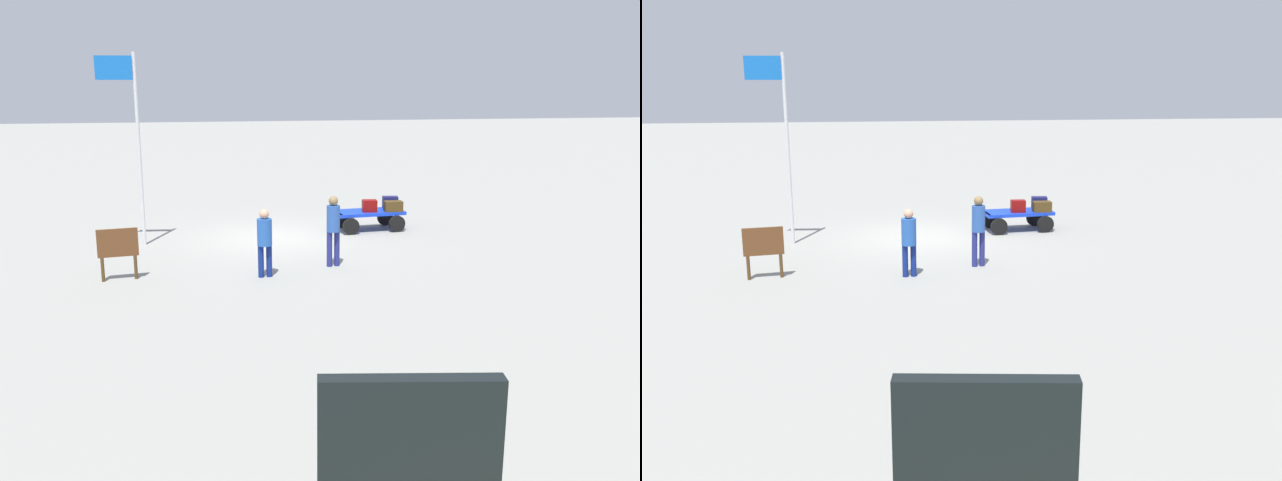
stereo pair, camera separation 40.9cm
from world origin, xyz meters
TOP-DOWN VIEW (x-y plane):
  - ground_plane at (0.00, 0.00)m, footprint 120.00×120.00m
  - luggage_cart at (-3.07, -0.61)m, footprint 2.23×1.33m
  - suitcase_navy at (-3.88, -0.97)m, footprint 0.52×0.37m
  - suitcase_olive at (-3.06, -0.44)m, footprint 0.46×0.35m
  - suitcase_tan at (-3.81, -0.37)m, footprint 0.57×0.35m
  - worker_lead at (-1.14, 3.40)m, footprint 0.38×0.38m
  - worker_trailing at (0.66, 4.06)m, footprint 0.38×0.38m
  - flagpole at (3.88, 0.17)m, footprint 1.09×0.13m
  - signboard at (4.07, 3.72)m, footprint 0.94×0.18m

SIDE VIEW (x-z plane):
  - ground_plane at x=0.00m, z-range 0.00..0.00m
  - luggage_cart at x=-3.07m, z-range 0.14..0.76m
  - suitcase_tan at x=-3.81m, z-range 0.62..0.94m
  - suitcase_navy at x=-3.88m, z-range 0.62..0.98m
  - suitcase_olive at x=-3.06m, z-range 0.62..0.99m
  - signboard at x=4.07m, z-range 0.19..1.43m
  - worker_trailing at x=0.66m, z-range 0.14..1.79m
  - worker_lead at x=-1.14m, z-range 0.15..1.96m
  - flagpole at x=3.88m, z-range 0.59..5.95m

